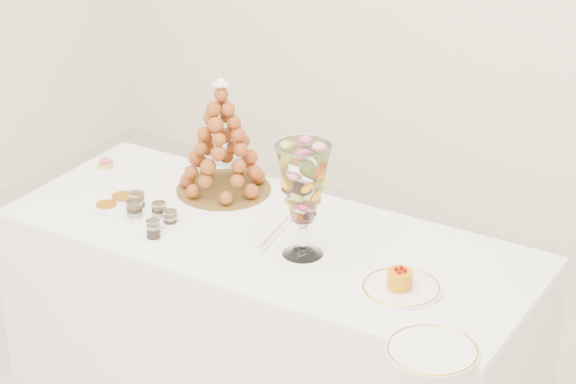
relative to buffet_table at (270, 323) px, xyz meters
The scene contains 15 objects.
buffet_table is the anchor object (origin of this frame).
lace_tray 0.48m from the buffet_table, 169.75° to the left, with size 0.65×0.48×0.02m, color white.
macaron_vase 0.61m from the buffet_table, 15.34° to the right, with size 0.17×0.17×0.38m.
cake_plate 0.64m from the buffet_table, ahead, with size 0.24×0.24×0.01m, color white.
spare_plate 0.90m from the buffet_table, 21.58° to the right, with size 0.26×0.26×0.01m, color white.
pink_tart 0.89m from the buffet_table, behind, with size 0.06×0.06×0.04m.
verrine_a 0.61m from the buffet_table, 164.93° to the right, with size 0.05×0.05×0.07m, color white.
verrine_b 0.54m from the buffet_table, 160.05° to the right, with size 0.05×0.05×0.07m, color white.
verrine_c 0.50m from the buffet_table, 153.48° to the right, with size 0.05×0.05×0.06m, color white.
verrine_d 0.60m from the buffet_table, 156.87° to the right, with size 0.05×0.05×0.07m, color white.
verrine_e 0.53m from the buffet_table, 142.43° to the right, with size 0.05×0.05×0.06m, color white.
ramekin_back 0.66m from the buffet_table, 169.07° to the right, with size 0.09×0.09×0.03m, color white.
ramekin_front 0.69m from the buffet_table, 161.93° to the right, with size 0.08×0.08×0.02m, color white.
croquembouche 0.66m from the buffet_table, 154.47° to the left, with size 0.33×0.33×0.42m.
mousse_cake 0.66m from the buffet_table, ahead, with size 0.08×0.08×0.07m.
Camera 1 is at (1.78, -2.27, 2.43)m, focal length 70.00 mm.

